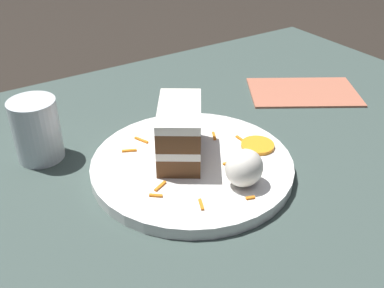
# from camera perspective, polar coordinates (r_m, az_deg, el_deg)

# --- Properties ---
(ground_plane) EXTENTS (6.00, 6.00, 0.00)m
(ground_plane) POSITION_cam_1_polar(r_m,az_deg,el_deg) (0.73, 0.51, -3.48)
(ground_plane) COLOR black
(ground_plane) RESTS_ON ground
(dining_table) EXTENTS (1.19, 0.81, 0.03)m
(dining_table) POSITION_cam_1_polar(r_m,az_deg,el_deg) (0.72, 0.51, -2.45)
(dining_table) COLOR #384742
(dining_table) RESTS_ON ground
(plate) EXTENTS (0.30, 0.30, 0.02)m
(plate) POSITION_cam_1_polar(r_m,az_deg,el_deg) (0.67, -0.00, -2.72)
(plate) COLOR white
(plate) RESTS_ON dining_table
(cake_slice) EXTENTS (0.12, 0.13, 0.08)m
(cake_slice) POSITION_cam_1_polar(r_m,az_deg,el_deg) (0.66, -1.58, 1.60)
(cake_slice) COLOR brown
(cake_slice) RESTS_ON plate
(cream_dollop) EXTENTS (0.05, 0.05, 0.05)m
(cream_dollop) POSITION_cam_1_polar(r_m,az_deg,el_deg) (0.61, 6.49, -3.11)
(cream_dollop) COLOR white
(cream_dollop) RESTS_ON plate
(orange_garnish) EXTENTS (0.05, 0.05, 0.01)m
(orange_garnish) POSITION_cam_1_polar(r_m,az_deg,el_deg) (0.70, 8.33, -0.17)
(orange_garnish) COLOR orange
(orange_garnish) RESTS_ON plate
(carrot_shreds_scatter) EXTENTS (0.19, 0.22, 0.00)m
(carrot_shreds_scatter) POSITION_cam_1_polar(r_m,az_deg,el_deg) (0.66, -0.60, -2.35)
(carrot_shreds_scatter) COLOR orange
(carrot_shreds_scatter) RESTS_ON plate
(drinking_glass) EXTENTS (0.07, 0.07, 0.10)m
(drinking_glass) POSITION_cam_1_polar(r_m,az_deg,el_deg) (0.72, -19.04, 1.24)
(drinking_glass) COLOR silver
(drinking_glass) RESTS_ON dining_table
(menu_card) EXTENTS (0.25, 0.23, 0.00)m
(menu_card) POSITION_cam_1_polar(r_m,az_deg,el_deg) (0.94, 13.94, 6.43)
(menu_card) COLOR #B2664C
(menu_card) RESTS_ON dining_table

